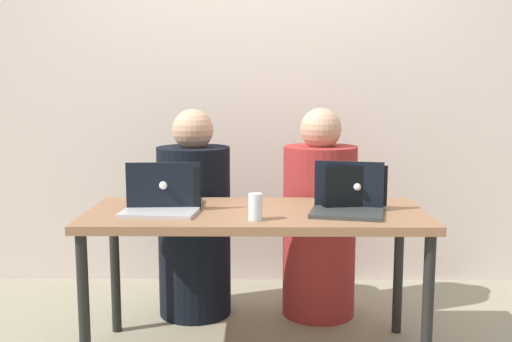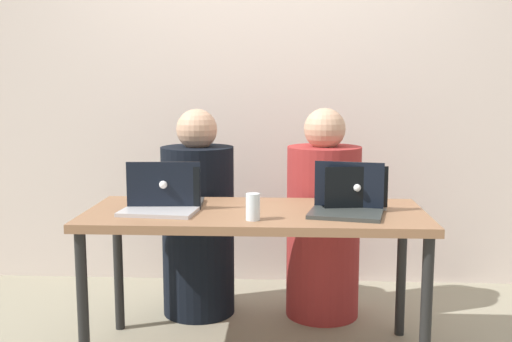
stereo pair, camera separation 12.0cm
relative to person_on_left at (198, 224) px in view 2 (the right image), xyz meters
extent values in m
cube|color=beige|center=(0.36, 0.64, 0.82)|extent=(4.50, 0.10, 2.69)
cube|color=#8A6043|center=(0.36, -0.55, 0.18)|extent=(1.60, 0.66, 0.04)
cylinder|color=black|center=(-0.39, -0.83, -0.18)|extent=(0.05, 0.05, 0.68)
cylinder|color=black|center=(1.11, -0.83, -0.18)|extent=(0.05, 0.05, 0.68)
cylinder|color=black|center=(-0.39, -0.27, -0.18)|extent=(0.05, 0.05, 0.68)
cylinder|color=black|center=(1.11, -0.27, -0.18)|extent=(0.05, 0.05, 0.68)
cylinder|color=black|center=(0.00, 0.00, -0.04)|extent=(0.42, 0.42, 0.97)
sphere|color=tan|center=(0.00, 0.00, 0.54)|extent=(0.23, 0.23, 0.23)
cylinder|color=maroon|center=(0.71, 0.00, -0.04)|extent=(0.47, 0.47, 0.97)
sphere|color=tan|center=(0.71, 0.00, 0.55)|extent=(0.23, 0.23, 0.23)
cube|color=silver|center=(0.81, -0.43, 0.21)|extent=(0.33, 0.25, 0.02)
cube|color=black|center=(0.83, -0.54, 0.31)|extent=(0.30, 0.06, 0.19)
sphere|color=white|center=(0.83, -0.56, 0.31)|extent=(0.04, 0.04, 0.04)
cube|color=#3A3938|center=(-0.09, -0.44, 0.21)|extent=(0.36, 0.25, 0.02)
cube|color=black|center=(-0.08, -0.56, 0.32)|extent=(0.35, 0.03, 0.21)
sphere|color=white|center=(-0.08, -0.57, 0.32)|extent=(0.04, 0.04, 0.04)
cube|color=#343937|center=(0.77, -0.64, 0.21)|extent=(0.37, 0.30, 0.02)
cube|color=black|center=(0.80, -0.52, 0.32)|extent=(0.32, 0.08, 0.21)
sphere|color=white|center=(0.80, -0.51, 0.32)|extent=(0.04, 0.04, 0.04)
cube|color=#B4B2B6|center=(-0.09, -0.64, 0.21)|extent=(0.36, 0.24, 0.02)
cube|color=black|center=(-0.08, -0.53, 0.31)|extent=(0.34, 0.05, 0.19)
sphere|color=white|center=(-0.08, -0.52, 0.31)|extent=(0.03, 0.03, 0.03)
cylinder|color=silver|center=(0.36, -0.75, 0.26)|extent=(0.06, 0.06, 0.12)
cylinder|color=silver|center=(0.36, -0.75, 0.23)|extent=(0.06, 0.06, 0.07)
camera|label=1|loc=(0.38, -3.32, 0.79)|focal=42.00mm
camera|label=2|loc=(0.50, -3.32, 0.79)|focal=42.00mm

